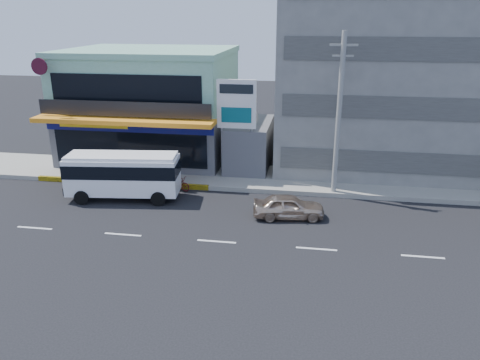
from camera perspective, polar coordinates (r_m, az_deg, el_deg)
name	(u,v)px	position (r m, az deg, el deg)	size (l,w,h in m)	color
ground	(217,242)	(23.89, -2.87, -7.50)	(120.00, 120.00, 0.00)	black
sidewalk	(317,181)	(32.13, 9.41, -0.16)	(70.00, 5.00, 0.30)	gray
shop_building	(152,107)	(37.55, -10.69, 8.74)	(12.40, 11.70, 8.00)	#4F4F54
concrete_building	(393,70)	(36.40, 18.14, 12.58)	(16.00, 12.00, 14.00)	gray
gap_structure	(250,146)	(34.32, 1.19, 4.20)	(3.00, 6.00, 3.50)	#4F4F54
satellite_dish	(248,124)	(32.92, 0.97, 6.81)	(1.50, 1.50, 0.15)	slate
billboard	(237,110)	(30.97, -0.43, 8.55)	(2.60, 0.18, 6.90)	gray
utility_pole_near	(339,115)	(28.79, 11.95, 7.73)	(1.60, 0.30, 10.00)	#999993
minibus	(123,172)	(29.50, -14.08, 0.89)	(7.03, 3.03, 2.86)	white
sedan	(289,206)	(26.41, 5.96, -3.22)	(1.60, 3.97, 1.35)	beige
motorcycle_rider	(177,179)	(30.59, -7.63, 0.13)	(1.90, 1.16, 2.30)	#500B11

